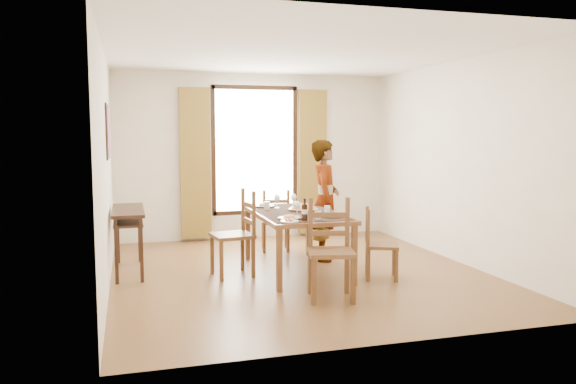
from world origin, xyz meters
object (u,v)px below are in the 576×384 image
object	(u,v)px
console_table	(128,218)
pasta_platter	(304,207)
dining_table	(296,217)
man	(325,200)

from	to	relation	value
console_table	pasta_platter	world-z (taller)	pasta_platter
dining_table	pasta_platter	world-z (taller)	pasta_platter
console_table	dining_table	xyz separation A→B (m)	(2.02, -0.52, 0.01)
dining_table	man	world-z (taller)	man
console_table	dining_table	size ratio (longest dim) A/B	0.67
console_table	man	distance (m)	2.60
man	dining_table	bearing A→B (deg)	153.02
console_table	dining_table	world-z (taller)	console_table
console_table	man	xyz separation A→B (m)	(2.59, -0.00, 0.14)
dining_table	man	xyz separation A→B (m)	(0.57, 0.52, 0.13)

